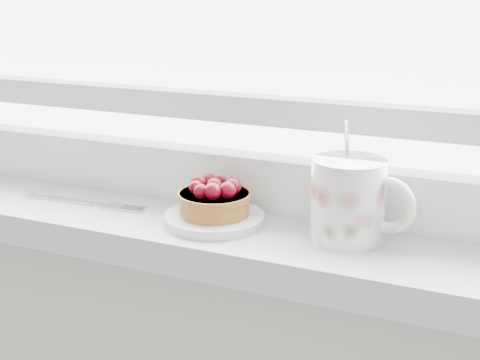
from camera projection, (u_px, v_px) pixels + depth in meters
The scene contains 4 objects.
saucer at pixel (215, 219), 0.83m from camera, with size 0.12×0.12×0.01m, color silver.
raspberry_tart at pixel (215, 198), 0.82m from camera, with size 0.09×0.09×0.05m.
floral_mug at pixel (351, 199), 0.76m from camera, with size 0.13×0.10×0.14m.
fork at pixel (83, 202), 0.90m from camera, with size 0.18×0.03×0.00m.
Camera 1 is at (0.30, 1.19, 1.23)m, focal length 50.00 mm.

